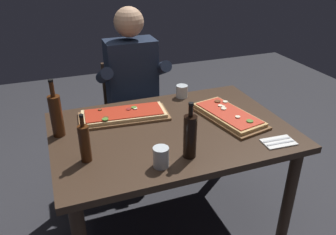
% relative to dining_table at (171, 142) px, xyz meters
% --- Properties ---
extents(ground_plane, '(6.40, 6.40, 0.00)m').
position_rel_dining_table_xyz_m(ground_plane, '(0.00, 0.00, -0.64)').
color(ground_plane, '#2D2D33').
extents(dining_table, '(1.40, 0.96, 0.74)m').
position_rel_dining_table_xyz_m(dining_table, '(0.00, 0.00, 0.00)').
color(dining_table, '#3D2B1E').
rests_on(dining_table, ground_plane).
extents(pizza_rectangular_front, '(0.58, 0.29, 0.05)m').
position_rel_dining_table_xyz_m(pizza_rectangular_front, '(-0.23, 0.24, 0.11)').
color(pizza_rectangular_front, brown).
rests_on(pizza_rectangular_front, dining_table).
extents(pizza_rectangular_left, '(0.34, 0.55, 0.05)m').
position_rel_dining_table_xyz_m(pizza_rectangular_left, '(0.39, -0.00, 0.11)').
color(pizza_rectangular_left, brown).
rests_on(pizza_rectangular_left, dining_table).
extents(wine_bottle_dark, '(0.06, 0.06, 0.26)m').
position_rel_dining_table_xyz_m(wine_bottle_dark, '(-0.52, -0.16, 0.20)').
color(wine_bottle_dark, '#47230F').
rests_on(wine_bottle_dark, dining_table).
extents(oil_bottle_amber, '(0.07, 0.07, 0.34)m').
position_rel_dining_table_xyz_m(oil_bottle_amber, '(-0.63, 0.15, 0.23)').
color(oil_bottle_amber, '#47230F').
rests_on(oil_bottle_amber, dining_table).
extents(vinegar_bottle_green, '(0.07, 0.07, 0.31)m').
position_rel_dining_table_xyz_m(vinegar_bottle_green, '(-0.01, -0.31, 0.22)').
color(vinegar_bottle_green, black).
rests_on(vinegar_bottle_green, dining_table).
extents(tumbler_near_camera, '(0.08, 0.08, 0.11)m').
position_rel_dining_table_xyz_m(tumbler_near_camera, '(-0.18, -0.34, 0.14)').
color(tumbler_near_camera, silver).
rests_on(tumbler_near_camera, dining_table).
extents(tumbler_far_side, '(0.08, 0.08, 0.09)m').
position_rel_dining_table_xyz_m(tumbler_far_side, '(0.24, 0.41, 0.13)').
color(tumbler_far_side, silver).
rests_on(tumbler_far_side, dining_table).
extents(napkin_cutlery_set, '(0.19, 0.12, 0.01)m').
position_rel_dining_table_xyz_m(napkin_cutlery_set, '(0.50, -0.36, 0.10)').
color(napkin_cutlery_set, white).
rests_on(napkin_cutlery_set, dining_table).
extents(diner_chair, '(0.44, 0.44, 0.87)m').
position_rel_dining_table_xyz_m(diner_chair, '(-0.03, 0.86, -0.16)').
color(diner_chair, '#3D2B1E').
rests_on(diner_chair, ground_plane).
extents(seated_diner, '(0.53, 0.41, 1.33)m').
position_rel_dining_table_xyz_m(seated_diner, '(-0.03, 0.74, 0.10)').
color(seated_diner, '#23232D').
rests_on(seated_diner, ground_plane).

